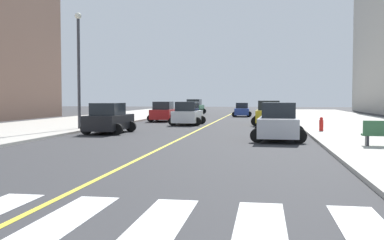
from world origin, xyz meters
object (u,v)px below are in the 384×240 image
(car_white_fifth, at_px, (188,114))
(car_black_second, at_px, (109,119))
(car_yellow_sixth, at_px, (269,114))
(park_bench, at_px, (384,134))
(street_lamp, at_px, (79,61))
(car_green_seventh, at_px, (194,107))
(fire_hydrant, at_px, (321,124))
(car_blue_third, at_px, (242,110))
(car_silver_fourth, at_px, (279,123))
(car_red_nearest, at_px, (164,112))

(car_white_fifth, bearing_deg, car_black_second, -109.51)
(car_yellow_sixth, relative_size, park_bench, 2.51)
(car_black_second, distance_m, street_lamp, 5.14)
(car_green_seventh, bearing_deg, street_lamp, -95.04)
(car_black_second, relative_size, car_green_seventh, 0.94)
(car_yellow_sixth, xyz_separation_m, fire_hydrant, (3.23, -8.37, -0.37))
(car_blue_third, relative_size, car_silver_fourth, 0.82)
(car_silver_fourth, bearing_deg, car_black_second, -14.13)
(car_yellow_sixth, xyz_separation_m, street_lamp, (-12.98, -8.67, 3.84))
(car_blue_third, xyz_separation_m, car_silver_fourth, (3.40, -30.09, 0.16))
(car_black_second, relative_size, car_white_fifth, 1.00)
(fire_hydrant, bearing_deg, car_white_fifth, 143.45)
(car_black_second, xyz_separation_m, street_lamp, (-2.80, 1.85, 3.89))
(car_blue_third, bearing_deg, fire_hydrant, 103.12)
(car_red_nearest, relative_size, street_lamp, 0.54)
(park_bench, relative_size, fire_hydrant, 2.05)
(car_black_second, height_order, car_blue_third, car_black_second)
(car_blue_third, xyz_separation_m, car_white_fifth, (-3.70, -17.39, 0.13))
(fire_hydrant, xyz_separation_m, street_lamp, (-16.21, -0.30, 4.21))
(car_black_second, bearing_deg, car_red_nearest, 89.97)
(car_black_second, relative_size, fire_hydrant, 4.90)
(car_green_seventh, xyz_separation_m, park_bench, (14.75, -40.84, -0.28))
(car_blue_third, distance_m, car_silver_fourth, 30.28)
(car_green_seventh, relative_size, street_lamp, 0.59)
(car_yellow_sixth, bearing_deg, car_white_fifth, 9.40)
(car_blue_third, distance_m, street_lamp, 27.27)
(car_black_second, distance_m, car_yellow_sixth, 14.64)
(car_black_second, xyz_separation_m, car_blue_third, (7.16, 26.92, -0.13))
(car_black_second, bearing_deg, car_green_seventh, 90.58)
(car_white_fifth, relative_size, street_lamp, 0.55)
(car_yellow_sixth, xyz_separation_m, park_bench, (4.79, -17.24, -0.26))
(car_black_second, xyz_separation_m, park_bench, (14.97, -6.72, -0.22))
(car_red_nearest, height_order, car_black_second, car_black_second)
(street_lamp, bearing_deg, car_white_fifth, 50.79)
(car_blue_third, xyz_separation_m, park_bench, (7.81, -33.63, -0.09))
(car_white_fifth, relative_size, fire_hydrant, 4.89)
(car_yellow_sixth, relative_size, street_lamp, 0.58)
(car_black_second, relative_size, street_lamp, 0.55)
(car_blue_third, distance_m, fire_hydrant, 25.54)
(car_green_seventh, relative_size, fire_hydrant, 5.22)
(car_red_nearest, bearing_deg, car_silver_fourth, -60.75)
(car_white_fifth, bearing_deg, car_blue_third, 78.44)
(fire_hydrant, distance_m, street_lamp, 16.75)
(car_silver_fourth, distance_m, fire_hydrant, 6.05)
(car_red_nearest, height_order, car_yellow_sixth, car_yellow_sixth)
(car_silver_fourth, bearing_deg, car_green_seventh, -71.90)
(park_bench, bearing_deg, street_lamp, 66.70)
(park_bench, bearing_deg, car_red_nearest, 37.01)
(car_silver_fourth, height_order, car_green_seventh, car_green_seventh)
(car_red_nearest, height_order, street_lamp, street_lamp)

